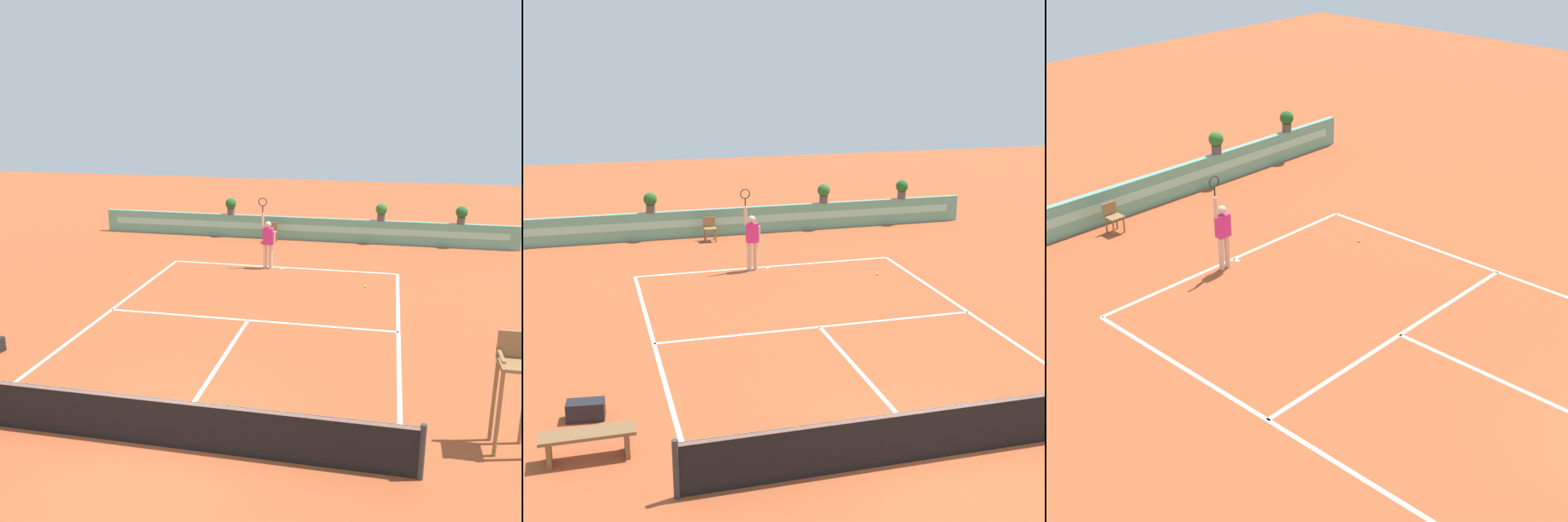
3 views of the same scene
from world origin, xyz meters
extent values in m
plane|color=#A84C28|center=(0.00, 6.00, 0.00)|extent=(60.00, 60.00, 0.00)
cube|color=white|center=(0.00, 11.89, 0.00)|extent=(8.22, 0.10, 0.01)
cube|color=white|center=(0.00, 6.40, 0.00)|extent=(8.22, 0.10, 0.01)
cube|color=white|center=(0.00, 3.20, 0.00)|extent=(0.10, 6.40, 0.01)
cube|color=white|center=(-4.11, 5.95, 0.00)|extent=(0.10, 11.89, 0.01)
cube|color=white|center=(4.11, 5.95, 0.00)|extent=(0.10, 11.89, 0.01)
cube|color=white|center=(0.00, 11.79, 0.00)|extent=(0.10, 0.20, 0.01)
cube|color=#60A88E|center=(0.00, 16.39, 0.50)|extent=(18.00, 0.20, 1.00)
cube|color=#8ED6BC|center=(0.00, 16.29, 0.55)|extent=(17.10, 0.01, 0.28)
cylinder|color=olive|center=(-1.32, 15.41, 0.23)|extent=(0.05, 0.05, 0.45)
cylinder|color=olive|center=(-0.97, 15.41, 0.23)|extent=(0.05, 0.05, 0.45)
cylinder|color=olive|center=(-1.32, 15.77, 0.23)|extent=(0.05, 0.05, 0.45)
cylinder|color=olive|center=(-0.97, 15.77, 0.23)|extent=(0.05, 0.05, 0.45)
cube|color=olive|center=(-1.14, 15.59, 0.47)|extent=(0.44, 0.44, 0.04)
cube|color=olive|center=(-1.14, 15.79, 0.67)|extent=(0.44, 0.04, 0.36)
cylinder|color=beige|center=(-0.40, 11.67, 0.45)|extent=(0.14, 0.14, 0.90)
cylinder|color=beige|center=(-0.60, 11.67, 0.45)|extent=(0.14, 0.14, 0.90)
cube|color=#E52D84|center=(-0.50, 11.67, 1.20)|extent=(0.36, 0.23, 0.60)
sphere|color=beige|center=(-0.50, 11.67, 1.63)|extent=(0.22, 0.22, 0.22)
cylinder|color=beige|center=(-0.70, 11.67, 1.75)|extent=(0.09, 0.09, 0.55)
cylinder|color=black|center=(-0.70, 11.67, 2.17)|extent=(0.04, 0.04, 0.24)
torus|color=#262626|center=(-0.70, 11.67, 2.43)|extent=(0.31, 0.04, 0.31)
cylinder|color=beige|center=(-0.28, 11.66, 1.15)|extent=(0.09, 0.09, 0.50)
sphere|color=#CCE033|center=(3.07, 10.13, 0.03)|extent=(0.07, 0.07, 0.07)
cylinder|color=#514C47|center=(3.39, 16.39, 1.14)|extent=(0.32, 0.32, 0.28)
sphere|color=#2D6B28|center=(3.39, 16.39, 1.48)|extent=(0.48, 0.48, 0.48)
cylinder|color=#514C47|center=(6.61, 16.39, 1.14)|extent=(0.32, 0.32, 0.28)
sphere|color=#235B23|center=(6.61, 16.39, 1.48)|extent=(0.48, 0.48, 0.48)
camera|label=1|loc=(3.65, -8.81, 6.02)|focal=41.13mm
camera|label=2|loc=(-5.50, -10.19, 6.73)|focal=51.46mm
camera|label=3|loc=(-12.28, -2.27, 9.38)|focal=54.38mm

